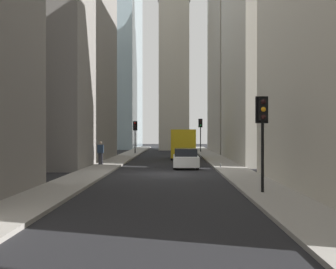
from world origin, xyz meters
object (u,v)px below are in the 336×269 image
(traffic_light_foreground, at_px, (263,122))
(pedestrian, at_px, (100,152))
(delivery_truck, at_px, (183,144))
(sedan_white, at_px, (186,159))
(traffic_light_far_junction, at_px, (135,130))
(traffic_light_midblock, at_px, (201,127))
(discarded_bottle, at_px, (220,166))

(traffic_light_foreground, bearing_deg, pedestrian, 32.54)
(delivery_truck, distance_m, sedan_white, 10.17)
(delivery_truck, xyz_separation_m, traffic_light_far_junction, (8.43, 5.44, 1.46))
(sedan_white, xyz_separation_m, traffic_light_foreground, (-12.98, -2.75, 2.33))
(delivery_truck, xyz_separation_m, traffic_light_midblock, (12.04, -2.52, 1.75))
(traffic_light_far_junction, distance_m, pedestrian, 17.27)
(traffic_light_foreground, height_order, pedestrian, traffic_light_foreground)
(traffic_light_far_junction, relative_size, pedestrian, 2.17)
(delivery_truck, relative_size, traffic_light_midblock, 1.54)
(traffic_light_foreground, distance_m, pedestrian, 17.18)
(sedan_white, distance_m, traffic_light_foreground, 13.47)
(sedan_white, distance_m, traffic_light_far_junction, 19.48)
(traffic_light_far_junction, height_order, discarded_bottle, traffic_light_far_junction)
(sedan_white, bearing_deg, traffic_light_foreground, -168.03)
(pedestrian, bearing_deg, traffic_light_foreground, -147.46)
(traffic_light_far_junction, xyz_separation_m, pedestrian, (-17.15, 1.00, -1.82))
(sedan_white, distance_m, pedestrian, 6.60)
(traffic_light_far_junction, distance_m, discarded_bottle, 21.41)
(traffic_light_midblock, distance_m, pedestrian, 22.71)
(traffic_light_far_junction, bearing_deg, sedan_white, -163.67)
(pedestrian, bearing_deg, delivery_truck, -36.43)
(traffic_light_far_junction, bearing_deg, pedestrian, 176.68)
(delivery_truck, bearing_deg, sedan_white, 180.00)
(traffic_light_far_junction, bearing_deg, discarded_bottle, -158.38)
(traffic_light_foreground, height_order, traffic_light_midblock, traffic_light_midblock)
(sedan_white, bearing_deg, traffic_light_far_junction, 16.33)
(delivery_truck, bearing_deg, traffic_light_midblock, -11.80)
(traffic_light_foreground, height_order, traffic_light_far_junction, traffic_light_foreground)
(discarded_bottle, bearing_deg, traffic_light_far_junction, 21.62)
(pedestrian, relative_size, discarded_bottle, 6.46)
(delivery_truck, height_order, traffic_light_midblock, traffic_light_midblock)
(traffic_light_midblock, xyz_separation_m, pedestrian, (-20.76, 8.95, -2.12))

